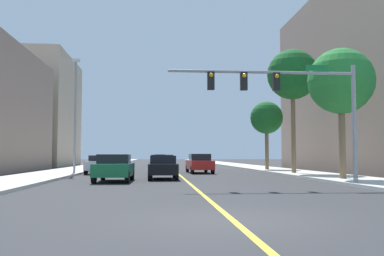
{
  "coord_description": "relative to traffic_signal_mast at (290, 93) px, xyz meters",
  "views": [
    {
      "loc": [
        -1.71,
        -9.52,
        1.45
      ],
      "look_at": [
        0.44,
        16.02,
        3.09
      ],
      "focal_mm": 39.8,
      "sensor_mm": 36.0,
      "label": 1
    }
  ],
  "objects": [
    {
      "name": "palm_mid",
      "position": [
        3.88,
        11.37,
        3.08
      ],
      "size": [
        3.77,
        3.77,
        9.23
      ],
      "color": "brown",
      "rests_on": "sidewalk_right"
    },
    {
      "name": "car_green",
      "position": [
        -8.58,
        4.2,
        -3.59
      ],
      "size": [
        2.0,
        4.29,
        1.49
      ],
      "rotation": [
        0.0,
        0.0,
        -0.02
      ],
      "color": "#196638",
      "rests_on": "ground"
    },
    {
      "name": "sidewalk_left",
      "position": [
        -13.86,
        32.06,
        -4.28
      ],
      "size": [
        3.94,
        168.0,
        0.15
      ],
      "primitive_type": "cube",
      "color": "beige",
      "rests_on": "ground"
    },
    {
      "name": "traffic_signal_mast",
      "position": [
        0.0,
        0.0,
        0.0
      ],
      "size": [
        8.99,
        0.36,
        5.61
      ],
      "color": "gray",
      "rests_on": "sidewalk_right"
    },
    {
      "name": "car_red",
      "position": [
        -2.81,
        14.75,
        -3.58
      ],
      "size": [
        1.94,
        4.64,
        1.55
      ],
      "rotation": [
        0.0,
        0.0,
        0.04
      ],
      "color": "red",
      "rests_on": "ground"
    },
    {
      "name": "sidewalk_right",
      "position": [
        4.68,
        32.06,
        -4.28
      ],
      "size": [
        3.94,
        168.0,
        0.15
      ],
      "primitive_type": "cube",
      "color": "beige",
      "rests_on": "ground"
    },
    {
      "name": "street_lamp",
      "position": [
        -12.39,
        13.01,
        0.51
      ],
      "size": [
        0.56,
        0.28,
        8.58
      ],
      "color": "gray",
      "rests_on": "sidewalk_left"
    },
    {
      "name": "palm_far",
      "position": [
        3.91,
        19.13,
        0.51
      ],
      "size": [
        3.01,
        3.01,
        6.27
      ],
      "color": "brown",
      "rests_on": "sidewalk_right"
    },
    {
      "name": "lane_marking_center",
      "position": [
        -4.59,
        32.06,
        -4.35
      ],
      "size": [
        0.16,
        144.0,
        0.01
      ],
      "primitive_type": "cube",
      "color": "yellow",
      "rests_on": "ground"
    },
    {
      "name": "building_left_far",
      "position": [
        -25.63,
        37.93,
        2.81
      ],
      "size": [
        16.13,
        15.3,
        14.34
      ],
      "primitive_type": "cube",
      "color": "tan",
      "rests_on": "ground"
    },
    {
      "name": "car_silver",
      "position": [
        -10.63,
        13.99,
        -3.62
      ],
      "size": [
        1.87,
        4.07,
        1.43
      ],
      "rotation": [
        0.0,
        0.0,
        3.12
      ],
      "color": "#BCBCC1",
      "rests_on": "ground"
    },
    {
      "name": "car_white",
      "position": [
        -5.77,
        44.03,
        -3.56
      ],
      "size": [
        1.88,
        4.45,
        1.54
      ],
      "rotation": [
        0.0,
        0.0,
        0.04
      ],
      "color": "white",
      "rests_on": "ground"
    },
    {
      "name": "car_blue",
      "position": [
        -5.86,
        13.91,
        -3.61
      ],
      "size": [
        2.0,
        3.94,
        1.47
      ],
      "rotation": [
        0.0,
        0.0,
        0.02
      ],
      "color": "#1E389E",
      "rests_on": "ground"
    },
    {
      "name": "car_black",
      "position": [
        -5.88,
        6.4,
        -3.61
      ],
      "size": [
        1.76,
        4.23,
        1.42
      ],
      "rotation": [
        0.0,
        0.0,
        -0.01
      ],
      "color": "black",
      "rests_on": "ground"
    },
    {
      "name": "palm_near",
      "position": [
        4.12,
        3.61,
        1.24
      ],
      "size": [
        3.72,
        3.72,
        7.35
      ],
      "color": "brown",
      "rests_on": "sidewalk_right"
    },
    {
      "name": "ground",
      "position": [
        -4.59,
        32.06,
        -4.36
      ],
      "size": [
        192.0,
        192.0,
        0.0
      ],
      "primitive_type": "plane",
      "color": "#2D2D30"
    }
  ]
}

